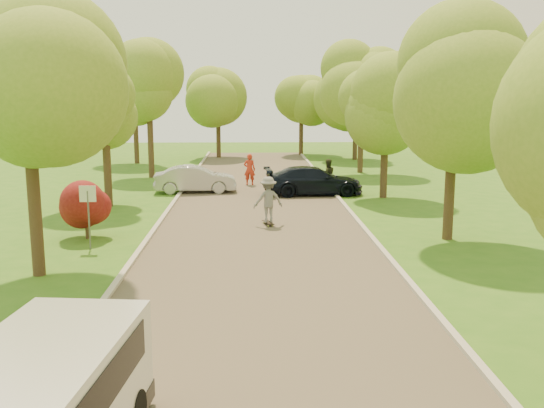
{
  "coord_description": "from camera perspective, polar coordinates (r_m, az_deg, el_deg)",
  "views": [
    {
      "loc": [
        -0.31,
        -16.2,
        5.19
      ],
      "look_at": [
        0.43,
        5.18,
        1.3
      ],
      "focal_mm": 40.0,
      "sensor_mm": 36.0,
      "label": 1
    }
  ],
  "objects": [
    {
      "name": "tree_r_mida",
      "position": [
        22.43,
        17.41,
        10.73
      ],
      "size": [
        5.13,
        5.0,
        7.95
      ],
      "color": "#382619",
      "rests_on": "ground"
    },
    {
      "name": "street_sign",
      "position": [
        21.25,
        -16.92,
        0.03
      ],
      "size": [
        0.55,
        0.06,
        2.17
      ],
      "color": "#59595E",
      "rests_on": "ground"
    },
    {
      "name": "silver_sedan",
      "position": [
        32.58,
        -7.23,
        2.33
      ],
      "size": [
        4.43,
        1.8,
        1.43
      ],
      "primitive_type": "imported",
      "rotation": [
        0.0,
        0.0,
        1.64
      ],
      "color": "#A6A5AA",
      "rests_on": "ground"
    },
    {
      "name": "tree_bg_a",
      "position": [
        46.97,
        -12.57,
        10.22
      ],
      "size": [
        5.12,
        5.0,
        7.72
      ],
      "color": "#382619",
      "rests_on": "ground"
    },
    {
      "name": "tree_r_far",
      "position": [
        40.91,
        8.81,
        11.09
      ],
      "size": [
        5.33,
        5.2,
        8.34
      ],
      "color": "#382619",
      "rests_on": "ground"
    },
    {
      "name": "red_shrub",
      "position": [
        22.88,
        -17.12,
        -0.46
      ],
      "size": [
        1.7,
        1.7,
        1.95
      ],
      "color": "#382619",
      "rests_on": "ground"
    },
    {
      "name": "tree_r_midb",
      "position": [
        30.98,
        11.06,
        9.55
      ],
      "size": [
        4.51,
        4.4,
        7.01
      ],
      "color": "#382619",
      "rests_on": "ground"
    },
    {
      "name": "longboard",
      "position": [
        24.32,
        -0.36,
        -1.76
      ],
      "size": [
        0.48,
        0.98,
        0.11
      ],
      "rotation": [
        0.0,
        0.0,
        3.38
      ],
      "color": "black",
      "rests_on": "ground"
    },
    {
      "name": "curb_left",
      "position": [
        25.02,
        -10.54,
        -1.7
      ],
      "size": [
        0.18,
        60.0,
        0.12
      ],
      "primitive_type": "cube",
      "color": "#B2AD9E",
      "rests_on": "ground"
    },
    {
      "name": "person_striped",
      "position": [
        34.91,
        -2.13,
        3.26
      ],
      "size": [
        0.71,
        0.51,
        1.82
      ],
      "primitive_type": "imported",
      "rotation": [
        0.0,
        0.0,
        3.02
      ],
      "color": "#B52D1B",
      "rests_on": "ground"
    },
    {
      "name": "tree_l_far",
      "position": [
        38.68,
        -11.21,
        10.53
      ],
      "size": [
        4.92,
        4.8,
        7.79
      ],
      "color": "#382619",
      "rests_on": "ground"
    },
    {
      "name": "ground",
      "position": [
        17.02,
        -0.85,
        -7.46
      ],
      "size": [
        100.0,
        100.0,
        0.0
      ],
      "primitive_type": "plane",
      "color": "#336818",
      "rests_on": "ground"
    },
    {
      "name": "tree_bg_d",
      "position": [
        52.4,
        3.04,
        10.44
      ],
      "size": [
        5.12,
        5.0,
        7.72
      ],
      "color": "#382619",
      "rests_on": "ground"
    },
    {
      "name": "tree_l_mida",
      "position": [
        18.21,
        -21.48,
        9.55
      ],
      "size": [
        4.71,
        4.6,
        7.39
      ],
      "color": "#382619",
      "rests_on": "ground"
    },
    {
      "name": "skateboarder",
      "position": [
        24.15,
        -0.37,
        0.41
      ],
      "size": [
        1.32,
        0.95,
        1.84
      ],
      "primitive_type": "imported",
      "rotation": [
        0.0,
        0.0,
        3.38
      ],
      "color": "slate",
      "rests_on": "longboard"
    },
    {
      "name": "dark_sedan",
      "position": [
        31.62,
        3.92,
        2.2
      ],
      "size": [
        5.23,
        2.4,
        1.48
      ],
      "primitive_type": "imported",
      "rotation": [
        0.0,
        0.0,
        1.63
      ],
      "color": "black",
      "rests_on": "ground"
    },
    {
      "name": "curb_right",
      "position": [
        25.12,
        8.06,
        -1.58
      ],
      "size": [
        0.18,
        60.0,
        0.12
      ],
      "primitive_type": "cube",
      "color": "#B2AD9E",
      "rests_on": "ground"
    },
    {
      "name": "tree_bg_c",
      "position": [
        50.26,
        -4.88,
        10.08
      ],
      "size": [
        4.92,
        4.8,
        7.33
      ],
      "color": "#382619",
      "rests_on": "ground"
    },
    {
      "name": "tree_l_midb",
      "position": [
        28.95,
        -15.14,
        8.76
      ],
      "size": [
        4.3,
        4.2,
        6.62
      ],
      "color": "#382619",
      "rests_on": "ground"
    },
    {
      "name": "tree_bg_b",
      "position": [
        48.95,
        8.2,
        10.62
      ],
      "size": [
        5.12,
        5.0,
        7.95
      ],
      "color": "#382619",
      "rests_on": "ground"
    },
    {
      "name": "road",
      "position": [
        24.75,
        -1.22,
        -1.79
      ],
      "size": [
        8.0,
        60.0,
        0.01
      ],
      "primitive_type": "cube",
      "color": "#4C4438",
      "rests_on": "ground"
    },
    {
      "name": "person_olive",
      "position": [
        32.74,
        5.26,
        2.7
      ],
      "size": [
        0.98,
        0.84,
        1.76
      ],
      "primitive_type": "imported",
      "rotation": [
        0.0,
        0.0,
        3.36
      ],
      "color": "#343721",
      "rests_on": "ground"
    }
  ]
}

